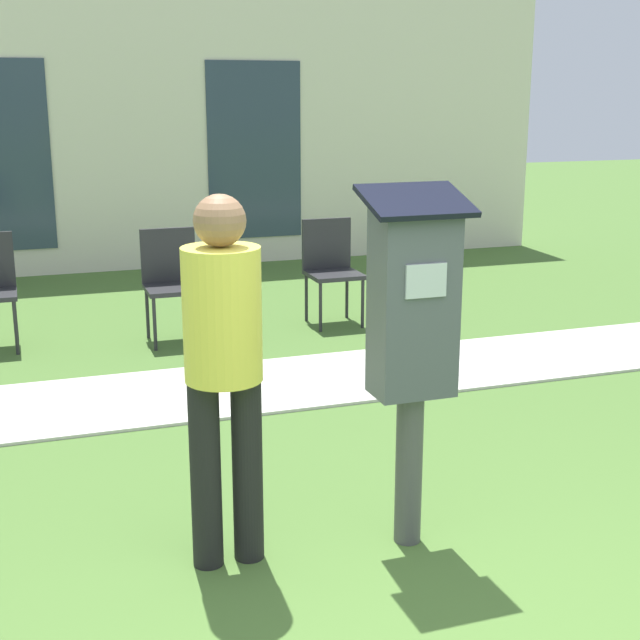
{
  "coord_description": "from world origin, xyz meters",
  "views": [
    {
      "loc": [
        -1.27,
        -2.24,
        1.97
      ],
      "look_at": [
        -0.11,
        1.12,
        1.05
      ],
      "focal_mm": 50.0,
      "sensor_mm": 36.0,
      "label": 1
    }
  ],
  "objects_px": {
    "parking_meter": "(413,322)",
    "outdoor_chair_middle": "(171,276)",
    "outdoor_chair_right": "(331,263)",
    "person_standing": "(223,354)"
  },
  "relations": [
    {
      "from": "parking_meter",
      "to": "outdoor_chair_right",
      "type": "bearing_deg",
      "value": 75.4
    },
    {
      "from": "outdoor_chair_middle",
      "to": "outdoor_chair_right",
      "type": "xyz_separation_m",
      "value": [
        1.4,
        0.11,
        0.0
      ]
    },
    {
      "from": "parking_meter",
      "to": "outdoor_chair_right",
      "type": "relative_size",
      "value": 1.77
    },
    {
      "from": "person_standing",
      "to": "parking_meter",
      "type": "bearing_deg",
      "value": 10.78
    },
    {
      "from": "parking_meter",
      "to": "outdoor_chair_middle",
      "type": "distance_m",
      "value": 3.75
    },
    {
      "from": "outdoor_chair_right",
      "to": "parking_meter",
      "type": "bearing_deg",
      "value": -93.24
    },
    {
      "from": "parking_meter",
      "to": "outdoor_chair_middle",
      "type": "bearing_deg",
      "value": 96.3
    },
    {
      "from": "outdoor_chair_middle",
      "to": "outdoor_chair_right",
      "type": "relative_size",
      "value": 1.0
    },
    {
      "from": "outdoor_chair_right",
      "to": "outdoor_chair_middle",
      "type": "bearing_deg",
      "value": -164.03
    },
    {
      "from": "parking_meter",
      "to": "person_standing",
      "type": "xyz_separation_m",
      "value": [
        -0.8,
        0.09,
        -0.09
      ]
    }
  ]
}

